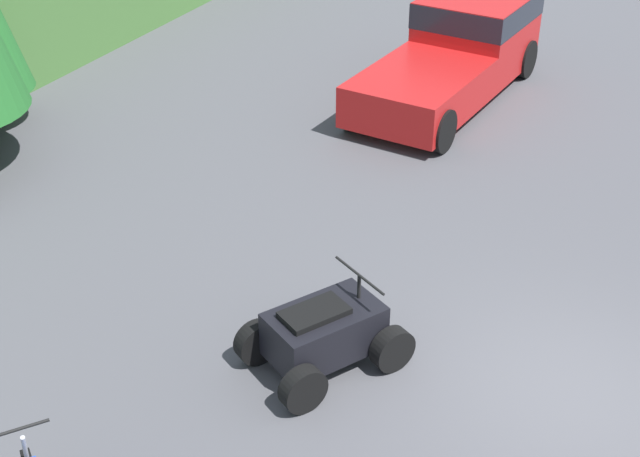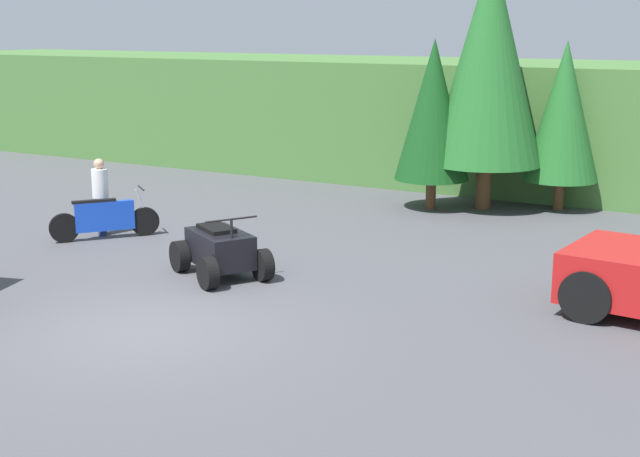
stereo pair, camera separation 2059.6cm
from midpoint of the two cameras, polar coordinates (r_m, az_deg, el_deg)
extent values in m
plane|color=#4C4C51|center=(8.29, 24.66, -36.80)|extent=(80.00, 80.00, 0.00)
cube|color=#477538|center=(21.96, 29.07, -0.22)|extent=(44.00, 6.00, 3.61)
cylinder|color=brown|center=(17.53, 29.02, -8.05)|extent=(0.26, 0.26, 0.79)
cone|color=#144719|center=(16.93, 29.83, -1.09)|extent=(1.93, 1.93, 3.59)
cylinder|color=brown|center=(18.17, 32.89, -7.15)|extent=(0.39, 0.39, 1.18)
cone|color=#236628|center=(17.43, 34.21, 3.09)|extent=(2.89, 2.89, 5.39)
cylinder|color=brown|center=(19.25, 37.89, -7.42)|extent=(0.26, 0.26, 0.78)
cone|color=#236628|center=(18.71, 38.81, -1.14)|extent=(1.91, 1.91, 3.55)
cylinder|color=black|center=(14.10, 54.28, -16.90)|extent=(0.89, 0.37, 0.87)
cylinder|color=black|center=(12.52, 57.20, -20.84)|extent=(0.89, 0.37, 0.87)
cylinder|color=black|center=(12.76, 7.14, -14.51)|extent=(0.48, 0.58, 0.66)
cylinder|color=black|center=(12.07, -0.57, -16.10)|extent=(0.48, 0.58, 0.66)
cube|color=blue|center=(12.30, 3.42, -14.51)|extent=(0.93, 1.13, 0.66)
cylinder|color=#B7B7BC|center=(12.56, 6.98, -12.99)|extent=(0.22, 0.26, 0.75)
cylinder|color=black|center=(12.40, 7.03, -11.38)|extent=(0.49, 0.40, 0.04)
cube|color=black|center=(12.05, 2.48, -13.19)|extent=(0.70, 0.84, 0.06)
cylinder|color=black|center=(10.56, 27.14, -22.51)|extent=(0.64, 0.50, 0.61)
cylinder|color=black|center=(9.79, 23.22, -25.19)|extent=(0.64, 0.50, 0.61)
cylinder|color=black|center=(11.20, 20.86, -19.69)|extent=(0.64, 0.50, 0.61)
cylinder|color=black|center=(10.48, 16.71, -21.84)|extent=(0.64, 0.50, 0.61)
cube|color=black|center=(10.35, 22.06, -21.16)|extent=(1.70, 1.48, 0.64)
cylinder|color=black|center=(9.83, 24.95, -19.99)|extent=(0.07, 0.07, 0.35)
cylinder|color=black|center=(9.74, 25.05, -19.11)|extent=(0.55, 0.91, 0.04)
cube|color=black|center=(10.24, 21.52, -19.14)|extent=(0.98, 0.85, 0.08)
cylinder|color=navy|center=(12.78, 2.42, -13.81)|extent=(0.25, 0.25, 0.87)
cylinder|color=navy|center=(12.61, 2.59, -14.22)|extent=(0.25, 0.25, 0.87)
cylinder|color=white|center=(12.37, 2.54, -10.87)|extent=(0.51, 0.51, 0.65)
sphere|color=tan|center=(12.20, 2.57, -8.96)|extent=(0.33, 0.33, 0.24)
camera|label=1|loc=(10.30, -34.61, 19.04)|focal=50.00mm
camera|label=2|loc=(10.30, 145.39, -19.04)|focal=50.00mm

